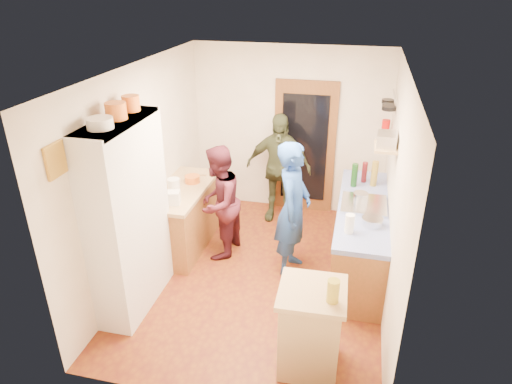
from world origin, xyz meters
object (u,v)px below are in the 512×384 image
(hutch_body, at_px, (129,218))
(person_hob, at_px, (295,210))
(island_base, at_px, (310,331))
(person_back, at_px, (279,168))
(right_counter_base, at_px, (360,238))
(person_left, at_px, (222,202))

(hutch_body, bearing_deg, person_hob, 30.93)
(hutch_body, distance_m, island_base, 2.26)
(person_back, bearing_deg, right_counter_base, -38.14)
(island_base, distance_m, person_left, 2.28)
(island_base, xyz_separation_m, person_left, (-1.41, 1.75, 0.35))
(person_hob, xyz_separation_m, person_back, (-0.45, 1.35, -0.03))
(person_back, bearing_deg, person_left, -113.97)
(right_counter_base, relative_size, island_base, 2.56)
(right_counter_base, bearing_deg, island_base, -102.68)
(person_hob, height_order, person_back, person_hob)
(right_counter_base, height_order, person_hob, person_hob)
(island_base, distance_m, person_back, 3.06)
(hutch_body, height_order, island_base, hutch_body)
(person_left, bearing_deg, right_counter_base, 99.73)
(right_counter_base, bearing_deg, person_back, 140.18)
(person_left, bearing_deg, hutch_body, -22.51)
(right_counter_base, xyz_separation_m, person_back, (-1.27, 1.06, 0.43))
(hutch_body, relative_size, island_base, 2.56)
(hutch_body, xyz_separation_m, island_base, (2.08, -0.55, -0.67))
(right_counter_base, relative_size, person_left, 1.41)
(island_base, bearing_deg, person_back, 106.38)
(hutch_body, relative_size, right_counter_base, 1.00)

